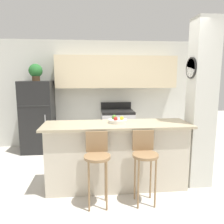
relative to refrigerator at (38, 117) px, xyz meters
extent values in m
plane|color=beige|center=(1.58, -1.83, -0.80)|extent=(14.00, 14.00, 0.00)
cube|color=silver|center=(1.58, 0.39, 0.47)|extent=(5.60, 0.06, 2.55)
cube|color=beige|center=(1.81, 0.20, 1.01)|extent=(2.84, 0.32, 0.75)
cube|color=white|center=(1.82, 0.22, 0.84)|extent=(0.78, 0.28, 0.12)
cube|color=silver|center=(2.87, -1.86, 0.47)|extent=(0.36, 0.32, 2.55)
cylinder|color=black|center=(2.68, -1.86, 1.03)|extent=(0.02, 0.31, 0.31)
cylinder|color=white|center=(2.67, -1.86, 1.03)|extent=(0.01, 0.28, 0.28)
cube|color=beige|center=(1.58, -1.83, -0.32)|extent=(2.09, 0.53, 0.97)
cube|color=tan|center=(1.58, -1.83, 0.19)|extent=(2.21, 0.65, 0.03)
cube|color=black|center=(0.00, 0.00, -0.26)|extent=(0.69, 0.65, 1.09)
cube|color=black|center=(0.00, 0.00, 0.54)|extent=(0.69, 0.65, 0.51)
cube|color=#333333|center=(0.00, -0.33, 0.29)|extent=(0.66, 0.01, 0.01)
cylinder|color=#B2B2B7|center=(0.22, -0.34, -0.20)|extent=(0.02, 0.02, 0.60)
cube|color=silver|center=(1.82, 0.02, -0.38)|extent=(0.75, 0.63, 0.85)
cube|color=black|center=(1.82, 0.02, 0.08)|extent=(0.75, 0.63, 0.06)
cube|color=black|center=(1.82, 0.32, 0.19)|extent=(0.75, 0.04, 0.16)
cube|color=black|center=(1.82, -0.29, -0.33)|extent=(0.45, 0.01, 0.27)
cylinder|color=olive|center=(1.27, -2.34, -0.12)|extent=(0.34, 0.34, 0.03)
cube|color=olive|center=(1.27, -2.19, 0.04)|extent=(0.29, 0.02, 0.28)
cylinder|color=olive|center=(1.16, -2.45, -0.47)|extent=(0.02, 0.02, 0.67)
cylinder|color=olive|center=(1.38, -2.45, -0.47)|extent=(0.02, 0.02, 0.67)
cylinder|color=olive|center=(1.16, -2.23, -0.47)|extent=(0.02, 0.02, 0.67)
cylinder|color=olive|center=(1.38, -2.23, -0.47)|extent=(0.02, 0.02, 0.67)
cylinder|color=olive|center=(1.90, -2.34, -0.12)|extent=(0.34, 0.34, 0.03)
cube|color=olive|center=(1.90, -2.19, 0.04)|extent=(0.29, 0.02, 0.28)
cylinder|color=olive|center=(1.79, -2.45, -0.47)|extent=(0.02, 0.02, 0.67)
cylinder|color=olive|center=(2.01, -2.45, -0.47)|extent=(0.02, 0.02, 0.67)
cylinder|color=olive|center=(1.79, -2.23, -0.47)|extent=(0.02, 0.02, 0.67)
cylinder|color=olive|center=(2.01, -2.23, -0.47)|extent=(0.02, 0.02, 0.67)
cylinder|color=brown|center=(0.00, 0.00, 0.86)|extent=(0.17, 0.17, 0.11)
sphere|color=#286B2D|center=(0.00, 0.00, 1.03)|extent=(0.30, 0.30, 0.30)
cylinder|color=silver|center=(1.60, -1.77, 0.23)|extent=(0.29, 0.29, 0.05)
sphere|color=gold|center=(1.66, -1.78, 0.27)|extent=(0.06, 0.06, 0.06)
sphere|color=#4C7F2D|center=(1.55, -1.72, 0.28)|extent=(0.08, 0.08, 0.08)
sphere|color=red|center=(1.56, -1.82, 0.27)|extent=(0.06, 0.06, 0.06)
camera|label=1|loc=(1.19, -5.02, 0.91)|focal=35.00mm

